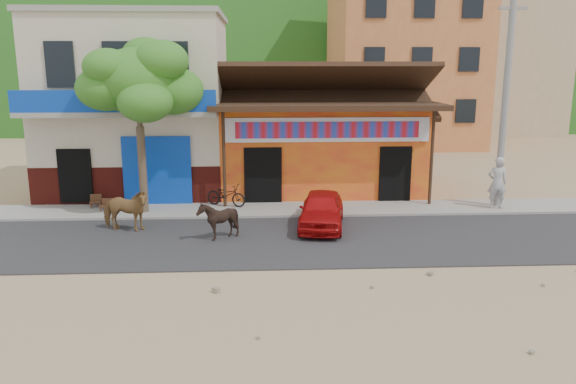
# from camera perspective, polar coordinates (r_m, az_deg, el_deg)

# --- Properties ---
(ground) EXTENTS (120.00, 120.00, 0.00)m
(ground) POSITION_cam_1_polar(r_m,az_deg,el_deg) (14.61, -0.72, -7.99)
(ground) COLOR #9E825B
(ground) RESTS_ON ground
(road) EXTENTS (60.00, 5.00, 0.04)m
(road) POSITION_cam_1_polar(r_m,az_deg,el_deg) (16.97, -1.05, -4.94)
(road) COLOR #28282B
(road) RESTS_ON ground
(sidewalk) EXTENTS (60.00, 2.00, 0.12)m
(sidewalk) POSITION_cam_1_polar(r_m,az_deg,el_deg) (20.32, -1.38, -1.83)
(sidewalk) COLOR gray
(sidewalk) RESTS_ON ground
(dance_club) EXTENTS (8.00, 6.00, 3.60)m
(dance_club) POSITION_cam_1_polar(r_m,az_deg,el_deg) (24.03, 3.12, 4.67)
(dance_club) COLOR orange
(dance_club) RESTS_ON ground
(cafe_building) EXTENTS (7.00, 6.00, 7.00)m
(cafe_building) POSITION_cam_1_polar(r_m,az_deg,el_deg) (24.23, -14.96, 8.37)
(cafe_building) COLOR beige
(cafe_building) RESTS_ON ground
(apartment_front) EXTENTS (9.00, 9.00, 12.00)m
(apartment_front) POSITION_cam_1_polar(r_m,az_deg,el_deg) (38.85, 11.58, 13.73)
(apartment_front) COLOR #CC723F
(apartment_front) RESTS_ON ground
(apartment_rear) EXTENTS (8.00, 8.00, 10.00)m
(apartment_rear) POSITION_cam_1_polar(r_m,az_deg,el_deg) (47.42, 20.50, 11.77)
(apartment_rear) COLOR tan
(apartment_rear) RESTS_ON ground
(hillside) EXTENTS (100.00, 40.00, 24.00)m
(hillside) POSITION_cam_1_polar(r_m,az_deg,el_deg) (83.93, -2.70, 17.42)
(hillside) COLOR #194C14
(hillside) RESTS_ON ground
(tree) EXTENTS (3.00, 3.00, 6.00)m
(tree) POSITION_cam_1_polar(r_m,az_deg,el_deg) (19.98, -14.80, 6.44)
(tree) COLOR #2D721E
(tree) RESTS_ON sidewalk
(utility_pole) EXTENTS (0.24, 0.24, 8.00)m
(utility_pole) POSITION_cam_1_polar(r_m,az_deg,el_deg) (21.53, 21.24, 9.10)
(utility_pole) COLOR gray
(utility_pole) RESTS_ON sidewalk
(cow_tan) EXTENTS (1.71, 1.02, 1.35)m
(cow_tan) POSITION_cam_1_polar(r_m,az_deg,el_deg) (18.41, -16.22, -1.78)
(cow_tan) COLOR olive
(cow_tan) RESTS_ON road
(cow_dark) EXTENTS (1.25, 1.15, 1.20)m
(cow_dark) POSITION_cam_1_polar(r_m,az_deg,el_deg) (16.99, -7.12, -2.82)
(cow_dark) COLOR black
(cow_dark) RESTS_ON road
(red_car) EXTENTS (1.91, 3.60, 1.16)m
(red_car) POSITION_cam_1_polar(r_m,az_deg,el_deg) (18.16, 3.44, -1.78)
(red_car) COLOR #B30C0D
(red_car) RESTS_ON road
(scooter) EXTENTS (1.65, 1.16, 0.82)m
(scooter) POSITION_cam_1_polar(r_m,az_deg,el_deg) (20.69, -6.31, -0.29)
(scooter) COLOR black
(scooter) RESTS_ON sidewalk
(pedestrian) EXTENTS (0.73, 0.53, 1.88)m
(pedestrian) POSITION_cam_1_polar(r_m,az_deg,el_deg) (21.49, 20.48, 0.90)
(pedestrian) COLOR #B8B8B8
(pedestrian) RESTS_ON sidewalk
(cafe_chair_left) EXTENTS (0.46, 0.46, 0.85)m
(cafe_chair_left) POSITION_cam_1_polar(r_m,az_deg,el_deg) (21.52, -19.00, -0.37)
(cafe_chair_left) COLOR #482B18
(cafe_chair_left) RESTS_ON sidewalk
(cafe_chair_right) EXTENTS (0.42, 0.42, 0.79)m
(cafe_chair_right) POSITION_cam_1_polar(r_m,az_deg,el_deg) (20.89, -18.07, -0.77)
(cafe_chair_right) COLOR #53331B
(cafe_chair_right) RESTS_ON sidewalk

